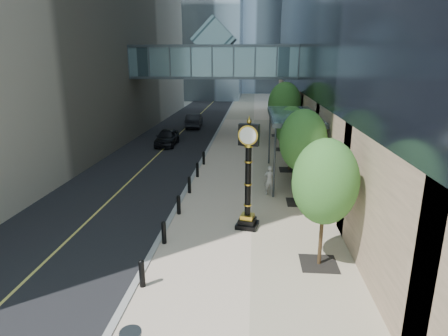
{
  "coord_description": "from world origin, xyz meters",
  "views": [
    {
      "loc": [
        1.0,
        -10.03,
        7.51
      ],
      "look_at": [
        -0.27,
        5.74,
        3.02
      ],
      "focal_mm": 30.0,
      "sensor_mm": 36.0,
      "label": 1
    }
  ],
  "objects_px": {
    "car_far": "(194,121)",
    "car_near": "(167,137)",
    "street_clock": "(248,182)",
    "pedestrian": "(269,180)"
  },
  "relations": [
    {
      "from": "car_far",
      "to": "car_near",
      "type": "bearing_deg",
      "value": 81.56
    },
    {
      "from": "street_clock",
      "to": "car_far",
      "type": "height_order",
      "value": "street_clock"
    },
    {
      "from": "car_far",
      "to": "street_clock",
      "type": "bearing_deg",
      "value": 100.93
    },
    {
      "from": "street_clock",
      "to": "car_near",
      "type": "height_order",
      "value": "street_clock"
    },
    {
      "from": "street_clock",
      "to": "car_near",
      "type": "bearing_deg",
      "value": 126.7
    },
    {
      "from": "car_near",
      "to": "street_clock",
      "type": "bearing_deg",
      "value": -67.09
    },
    {
      "from": "street_clock",
      "to": "car_far",
      "type": "relative_size",
      "value": 1.05
    },
    {
      "from": "pedestrian",
      "to": "street_clock",
      "type": "bearing_deg",
      "value": 71.16
    },
    {
      "from": "street_clock",
      "to": "car_far",
      "type": "bearing_deg",
      "value": 116.61
    },
    {
      "from": "pedestrian",
      "to": "car_far",
      "type": "bearing_deg",
      "value": -75.2
    }
  ]
}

